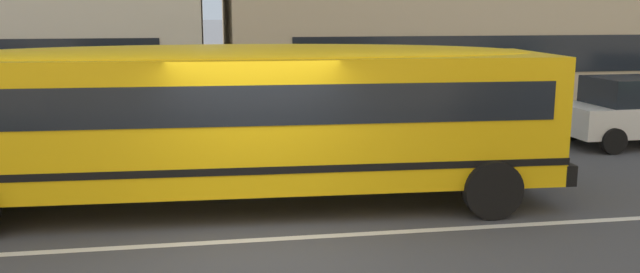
# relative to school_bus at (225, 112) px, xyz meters

# --- Properties ---
(ground_plane) EXTENTS (400.00, 400.00, 0.00)m
(ground_plane) POSITION_rel_school_bus_xyz_m (0.40, -1.71, -1.59)
(ground_plane) COLOR #424244
(sidewalk_far) EXTENTS (120.00, 3.00, 0.01)m
(sidewalk_far) POSITION_rel_school_bus_xyz_m (0.40, 6.31, -1.59)
(sidewalk_far) COLOR gray
(sidewalk_far) RESTS_ON ground_plane
(lane_centreline) EXTENTS (110.00, 0.16, 0.01)m
(lane_centreline) POSITION_rel_school_bus_xyz_m (0.40, -1.71, -1.59)
(lane_centreline) COLOR silver
(lane_centreline) RESTS_ON ground_plane
(school_bus) EXTENTS (12.06, 3.13, 2.68)m
(school_bus) POSITION_rel_school_bus_xyz_m (0.00, 0.00, 0.00)
(school_bus) COLOR yellow
(school_bus) RESTS_ON ground_plane
(parked_car_white_under_tree) EXTENTS (3.95, 1.97, 1.64)m
(parked_car_white_under_tree) POSITION_rel_school_bus_xyz_m (9.98, 3.54, -0.75)
(parked_car_white_under_tree) COLOR silver
(parked_car_white_under_tree) RESTS_ON ground_plane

